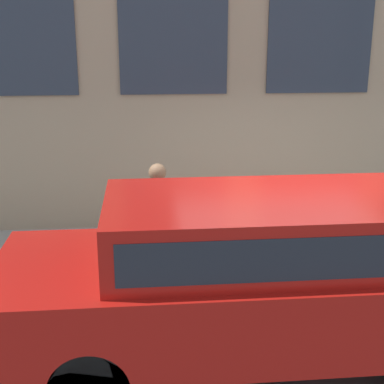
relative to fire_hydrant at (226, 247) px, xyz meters
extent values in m
plane|color=#514F4C|center=(-0.65, -0.59, -0.51)|extent=(80.00, 80.00, 0.00)
cube|color=#9E9B93|center=(0.63, -0.59, -0.44)|extent=(2.56, 60.00, 0.15)
cube|color=#2D3847|center=(1.89, -1.72, 2.82)|extent=(0.03, 1.64, 2.06)
cube|color=#2D3847|center=(1.89, 0.55, 2.82)|extent=(0.03, 1.64, 2.06)
cube|color=#2D3847|center=(1.89, 2.81, 2.82)|extent=(0.03, 1.64, 2.06)
cylinder|color=gray|center=(0.00, 0.00, -0.34)|extent=(0.29, 0.29, 0.04)
cylinder|color=gray|center=(0.00, 0.00, -0.06)|extent=(0.21, 0.21, 0.60)
sphere|color=slate|center=(0.00, 0.00, 0.24)|extent=(0.22, 0.22, 0.22)
cylinder|color=black|center=(0.00, 0.00, 0.30)|extent=(0.07, 0.07, 0.09)
cylinder|color=gray|center=(0.00, -0.16, 0.01)|extent=(0.09, 0.10, 0.09)
cylinder|color=gray|center=(0.00, 0.16, 0.01)|extent=(0.09, 0.10, 0.09)
cylinder|color=#998466|center=(0.20, 0.87, -0.02)|extent=(0.10, 0.10, 0.69)
cylinder|color=#998466|center=(0.34, 0.87, -0.02)|extent=(0.10, 0.10, 0.69)
cube|color=red|center=(0.27, 0.87, 0.58)|extent=(0.19, 0.13, 0.51)
cylinder|color=red|center=(0.14, 0.87, 0.60)|extent=(0.08, 0.08, 0.49)
cylinder|color=red|center=(0.40, 0.87, 0.60)|extent=(0.08, 0.08, 0.49)
sphere|color=#8C6647|center=(0.27, 0.87, 0.96)|extent=(0.23, 0.23, 0.23)
cylinder|color=black|center=(-2.51, 1.55, -0.17)|extent=(0.24, 0.69, 0.69)
cylinder|color=black|center=(-0.94, 1.55, -0.17)|extent=(0.24, 0.69, 0.69)
cylinder|color=black|center=(-0.94, -1.51, -0.17)|extent=(0.24, 0.69, 0.69)
cube|color=#A5140F|center=(-1.73, 0.02, 0.22)|extent=(1.82, 4.94, 0.77)
cube|color=#A5140F|center=(-1.73, -0.10, 0.90)|extent=(1.60, 3.06, 0.59)
cube|color=#1E232D|center=(-1.73, -0.10, 0.90)|extent=(1.61, 2.82, 0.38)
camera|label=1|loc=(-6.43, 1.07, 2.63)|focal=50.00mm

